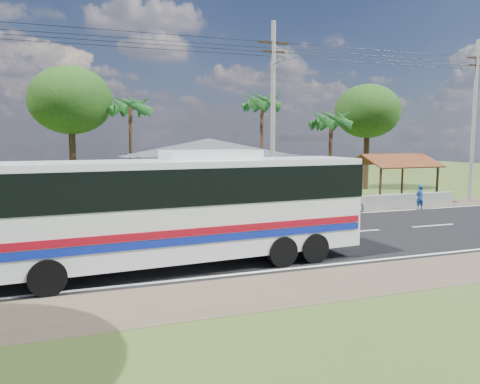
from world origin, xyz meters
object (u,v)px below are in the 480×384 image
Objects in this scene: motorcycle at (348,205)px; person at (420,197)px; coach_bus at (181,202)px; waiting_shed at (393,162)px.

motorcycle is 5.04m from person.
coach_bus is 6.87× the size of motorcycle.
waiting_shed is at bearing 29.77° from coach_bus.
person is at bearing -81.09° from motorcycle.
coach_bus is at bearing 20.88° from person.
coach_bus reaches higher than person.
person is (16.72, 7.95, -1.50)m from coach_bus.
motorcycle is 1.22× the size of person.
motorcycle is at bearing 30.51° from coach_bus.
motorcycle is at bearing -147.68° from waiting_shed.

